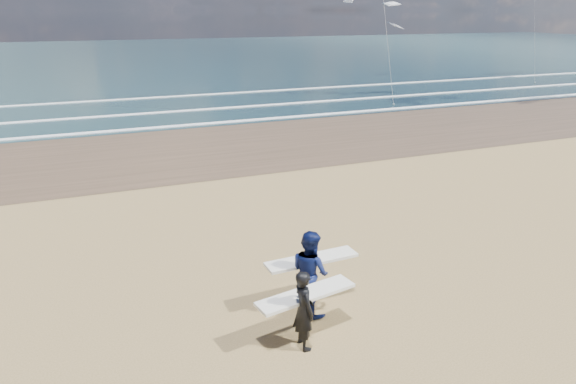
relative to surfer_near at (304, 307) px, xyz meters
name	(u,v)px	position (x,y,z in m)	size (l,w,h in m)	color
wet_sand_strip	(480,119)	(19.80, 17.27, -0.87)	(220.00, 12.00, 0.01)	#4D3B29
ocean	(238,55)	(19.80, 71.27, -0.87)	(220.00, 100.00, 0.02)	#172D34
foam_breakers	(393,95)	(19.80, 27.37, -0.83)	(220.00, 11.70, 0.05)	white
surfer_near	(304,307)	(0.00, 0.00, 0.00)	(2.26, 1.12, 1.72)	black
surfer_far	(310,271)	(0.64, 1.14, 0.12)	(2.22, 1.21, 1.98)	#0D174A
kite_1	(387,33)	(18.13, 26.22, 4.04)	(5.56, 4.71, 8.97)	slate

